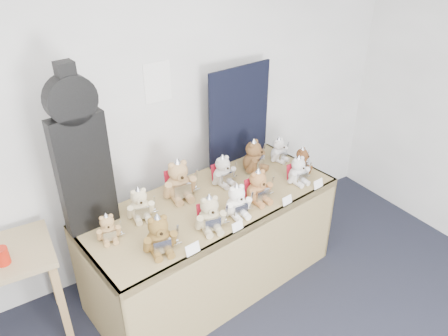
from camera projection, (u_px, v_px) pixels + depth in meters
room_shell at (158, 82)px, 3.17m from camera, size 6.00×6.00×6.00m
display_table at (218, 224)px, 3.22m from camera, size 1.99×1.01×0.79m
guitar_case at (81, 153)px, 2.66m from camera, size 0.35×0.14×1.12m
navy_board at (239, 115)px, 3.53m from camera, size 0.60×0.08×0.80m
red_cup at (2, 256)px, 2.64m from camera, size 0.08×0.08×0.11m
teddy_front_far_left at (159, 236)px, 2.65m from camera, size 0.24×0.21×0.29m
teddy_front_left at (210, 214)px, 2.85m from camera, size 0.23×0.21×0.29m
teddy_front_centre at (237, 202)px, 2.98m from camera, size 0.22×0.18×0.27m
teddy_front_right at (258, 187)px, 3.13m from camera, size 0.23×0.19×0.28m
teddy_front_far_right at (298, 171)px, 3.35m from camera, size 0.20×0.17×0.25m
teddy_front_end at (302, 160)px, 3.53m from camera, size 0.18×0.18×0.22m
teddy_back_left at (140, 205)px, 2.96m from camera, size 0.21×0.19×0.26m
teddy_back_centre_left at (179, 181)px, 3.16m from camera, size 0.28×0.24×0.34m
teddy_back_centre_right at (223, 172)px, 3.34m from camera, size 0.22×0.19×0.27m
teddy_back_right at (254, 157)px, 3.50m from camera, size 0.25×0.24×0.30m
teddy_back_end at (279, 151)px, 3.66m from camera, size 0.19×0.17×0.23m
teddy_back_far_left at (108, 229)px, 2.76m from camera, size 0.18×0.15×0.21m
entry_card_a at (193, 249)px, 2.67m from camera, size 0.10×0.03×0.07m
entry_card_b at (237, 226)px, 2.87m from camera, size 0.09×0.03×0.06m
entry_card_c at (287, 200)px, 3.13m from camera, size 0.09×0.03×0.06m
entry_card_d at (318, 184)px, 3.31m from camera, size 0.10×0.03×0.07m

